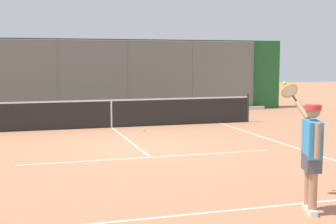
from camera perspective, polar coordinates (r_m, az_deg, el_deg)
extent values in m
plane|color=#B27551|center=(12.95, -3.57, -4.20)|extent=(60.00, 60.00, 0.00)
cube|color=white|center=(7.71, 6.29, -11.53)|extent=(8.01, 0.05, 0.01)
cube|color=white|center=(11.68, -2.07, -5.33)|extent=(6.25, 0.05, 0.01)
cube|color=white|center=(13.65, 13.93, -3.81)|extent=(0.05, 9.60, 0.01)
cube|color=white|center=(14.20, -4.78, -3.26)|extent=(0.05, 5.28, 0.01)
cylinder|color=slate|center=(22.86, 9.94, 4.25)|extent=(0.07, 0.07, 3.15)
cylinder|color=slate|center=(21.70, 2.95, 4.23)|extent=(0.07, 0.07, 3.15)
cylinder|color=slate|center=(20.89, -4.70, 4.14)|extent=(0.07, 0.07, 3.15)
cylinder|color=slate|center=(20.47, -12.80, 3.96)|extent=(0.07, 0.07, 3.15)
cylinder|color=slate|center=(20.63, -8.78, 8.32)|extent=(14.73, 0.05, 0.05)
cube|color=slate|center=(20.63, -8.71, 4.06)|extent=(14.73, 0.02, 3.15)
cube|color=#235B2D|center=(21.27, -8.96, 4.18)|extent=(17.73, 0.90, 3.19)
cube|color=silver|center=(20.56, -8.57, -0.13)|extent=(15.73, 0.18, 0.15)
cylinder|color=#2D2D2D|center=(18.30, 9.36, 0.51)|extent=(0.09, 0.09, 1.07)
cube|color=black|center=(16.70, -6.68, -0.27)|extent=(10.20, 0.02, 0.91)
cube|color=white|center=(16.66, -6.70, 1.37)|extent=(10.20, 0.04, 0.05)
cube|color=white|center=(16.70, -6.68, -0.27)|extent=(0.05, 0.04, 0.91)
cube|color=silver|center=(7.81, 16.58, -11.21)|extent=(0.19, 0.28, 0.09)
cylinder|color=#A87A5B|center=(7.69, 16.69, -8.14)|extent=(0.13, 0.13, 0.77)
cube|color=silver|center=(8.05, 16.11, -10.66)|extent=(0.19, 0.28, 0.09)
cylinder|color=#A87A5B|center=(7.94, 16.21, -7.67)|extent=(0.13, 0.13, 0.77)
cube|color=#474C56|center=(7.74, 16.51, -5.70)|extent=(0.34, 0.45, 0.26)
cube|color=#338CC6|center=(7.68, 16.60, -3.07)|extent=(0.35, 0.52, 0.56)
cylinder|color=#A87A5B|center=(7.40, 17.17, -3.27)|extent=(0.08, 0.08, 0.51)
cylinder|color=#A87A5B|center=(8.05, 15.55, 0.18)|extent=(0.09, 0.38, 0.29)
sphere|color=#A87A5B|center=(7.62, 16.70, 0.10)|extent=(0.21, 0.21, 0.21)
cylinder|color=red|center=(7.62, 16.71, 0.54)|extent=(0.31, 0.31, 0.08)
cube|color=red|center=(7.73, 16.49, 0.39)|extent=(0.23, 0.24, 0.02)
cylinder|color=black|center=(8.24, 14.72, 1.46)|extent=(0.04, 0.17, 0.13)
torus|color=gold|center=(8.39, 14.10, 2.41)|extent=(0.30, 0.19, 0.26)
cylinder|color=silver|center=(8.39, 14.10, 2.41)|extent=(0.25, 0.15, 0.21)
sphere|color=#C1D138|center=(8.54, 13.53, 3.29)|extent=(0.07, 0.07, 0.07)
sphere|color=#C1D138|center=(15.84, -2.84, -2.14)|extent=(0.07, 0.07, 0.07)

